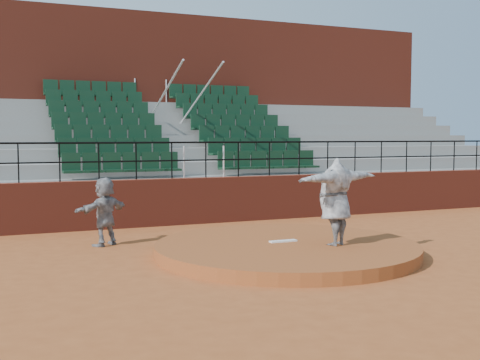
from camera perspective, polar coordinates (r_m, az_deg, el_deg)
name	(u,v)px	position (r m, az deg, el deg)	size (l,w,h in m)	color
ground	(286,255)	(12.71, 4.41, -7.08)	(90.00, 90.00, 0.00)	#A04F24
pitchers_mound	(286,249)	(12.68, 4.42, -6.53)	(5.50, 5.50, 0.25)	brown
pitching_rubber	(283,241)	(12.79, 4.11, -5.80)	(0.60, 0.15, 0.03)	white
boundary_wall	(206,200)	(17.16, -3.24, -1.93)	(24.00, 0.30, 1.30)	maroon
wall_railing	(206,152)	(17.07, -3.26, 2.68)	(24.04, 0.05, 1.03)	black
seating_deck	(170,166)	(20.56, -6.67, 1.28)	(24.00, 5.97, 4.63)	gray
press_box_facade	(142,109)	(24.38, -9.32, 6.67)	(24.00, 3.00, 7.10)	maroon
pitcher	(335,202)	(12.40, 9.02, -2.05)	(2.20, 0.60, 1.79)	black
fielder	(105,211)	(13.96, -12.71, -2.92)	(1.44, 0.46, 1.56)	black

